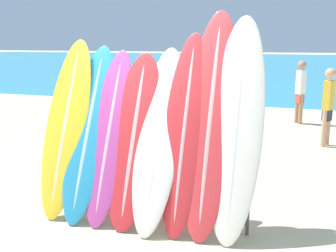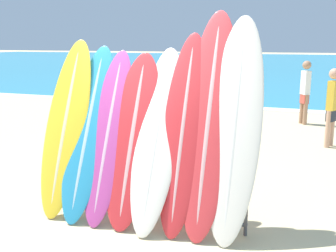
{
  "view_description": "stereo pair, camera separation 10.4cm",
  "coord_description": "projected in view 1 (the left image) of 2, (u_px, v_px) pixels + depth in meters",
  "views": [
    {
      "loc": [
        1.91,
        -3.83,
        2.09
      ],
      "look_at": [
        0.26,
        1.04,
        0.99
      ],
      "focal_mm": 42.0,
      "sensor_mm": 36.0,
      "label": 1
    },
    {
      "loc": [
        2.01,
        -3.8,
        2.09
      ],
      "look_at": [
        0.26,
        1.04,
        0.99
      ],
      "focal_mm": 42.0,
      "sensor_mm": 36.0,
      "label": 2
    }
  ],
  "objects": [
    {
      "name": "person_mid_beach",
      "position": [
        300.0,
        90.0,
        10.11
      ],
      "size": [
        0.26,
        0.28,
        1.63
      ],
      "rotation": [
        0.0,
        0.0,
        5.31
      ],
      "color": "#A87A5B",
      "rests_on": "ground_plane"
    },
    {
      "name": "surfboard_slot_6",
      "position": [
        210.0,
        122.0,
        4.31
      ],
      "size": [
        0.57,
        0.99,
        2.46
      ],
      "color": "red",
      "rests_on": "ground_plane"
    },
    {
      "name": "ocean_water",
      "position": [
        283.0,
        63.0,
        39.89
      ],
      "size": [
        120.0,
        60.0,
        0.01
      ],
      "color": "teal",
      "rests_on": "ground_plane"
    },
    {
      "name": "surfboard_rack",
      "position": [
        146.0,
        178.0,
        4.62
      ],
      "size": [
        2.43,
        0.04,
        0.96
      ],
      "color": "#47474C",
      "rests_on": "ground_plane"
    },
    {
      "name": "surfboard_slot_5",
      "position": [
        185.0,
        132.0,
        4.37
      ],
      "size": [
        0.49,
        0.92,
        2.21
      ],
      "color": "red",
      "rests_on": "ground_plane"
    },
    {
      "name": "person_near_water",
      "position": [
        328.0,
        104.0,
        7.9
      ],
      "size": [
        0.24,
        0.27,
        1.58
      ],
      "rotation": [
        0.0,
        0.0,
        1.1
      ],
      "color": "tan",
      "rests_on": "ground_plane"
    },
    {
      "name": "surfboard_slot_0",
      "position": [
        66.0,
        126.0,
        4.85
      ],
      "size": [
        0.57,
        0.94,
        2.13
      ],
      "color": "yellow",
      "rests_on": "ground_plane"
    },
    {
      "name": "surfboard_slot_3",
      "position": [
        134.0,
        139.0,
        4.56
      ],
      "size": [
        0.6,
        0.9,
        1.98
      ],
      "color": "red",
      "rests_on": "ground_plane"
    },
    {
      "name": "surfboard_slot_7",
      "position": [
        237.0,
        127.0,
        4.21
      ],
      "size": [
        0.57,
        0.92,
        2.39
      ],
      "color": "silver",
      "rests_on": "ground_plane"
    },
    {
      "name": "surfboard_slot_1",
      "position": [
        89.0,
        131.0,
        4.76
      ],
      "size": [
        0.55,
        1.01,
        2.05
      ],
      "color": "teal",
      "rests_on": "ground_plane"
    },
    {
      "name": "surfboard_slot_4",
      "position": [
        158.0,
        138.0,
        4.46
      ],
      "size": [
        0.53,
        1.03,
        2.04
      ],
      "color": "silver",
      "rests_on": "ground_plane"
    },
    {
      "name": "surfboard_slot_2",
      "position": [
        109.0,
        136.0,
        4.66
      ],
      "size": [
        0.49,
        0.94,
        2.0
      ],
      "color": "#B23D8E",
      "rests_on": "ground_plane"
    },
    {
      "name": "ground_plane",
      "position": [
        119.0,
        224.0,
        4.59
      ],
      "size": [
        160.0,
        160.0,
        0.0
      ],
      "primitive_type": "plane",
      "color": "beige"
    }
  ]
}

